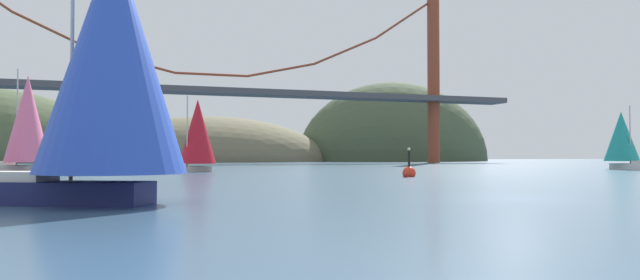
{
  "coord_description": "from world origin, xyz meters",
  "views": [
    {
      "loc": [
        -14.84,
        -19.21,
        1.79
      ],
      "look_at": [
        0.0,
        25.45,
        3.05
      ],
      "focal_mm": 31.38,
      "sensor_mm": 36.0,
      "label": 1
    }
  ],
  "objects_px": {
    "sailboat_blue_spinnaker": "(110,61)",
    "channel_buoy": "(409,172)",
    "sailboat_teal_sail": "(622,139)",
    "sailboat_crimson_sail": "(196,134)",
    "sailboat_pink_spinnaker": "(26,122)"
  },
  "relations": [
    {
      "from": "sailboat_teal_sail",
      "to": "channel_buoy",
      "type": "height_order",
      "value": "sailboat_teal_sail"
    },
    {
      "from": "sailboat_blue_spinnaker",
      "to": "sailboat_teal_sail",
      "type": "bearing_deg",
      "value": 29.26
    },
    {
      "from": "sailboat_pink_spinnaker",
      "to": "sailboat_blue_spinnaker",
      "type": "distance_m",
      "value": 40.53
    },
    {
      "from": "sailboat_pink_spinnaker",
      "to": "sailboat_blue_spinnaker",
      "type": "height_order",
      "value": "sailboat_blue_spinnaker"
    },
    {
      "from": "sailboat_crimson_sail",
      "to": "channel_buoy",
      "type": "height_order",
      "value": "sailboat_crimson_sail"
    },
    {
      "from": "sailboat_crimson_sail",
      "to": "sailboat_pink_spinnaker",
      "type": "distance_m",
      "value": 16.4
    },
    {
      "from": "sailboat_pink_spinnaker",
      "to": "sailboat_teal_sail",
      "type": "distance_m",
      "value": 68.48
    },
    {
      "from": "sailboat_crimson_sail",
      "to": "sailboat_teal_sail",
      "type": "bearing_deg",
      "value": -7.13
    },
    {
      "from": "channel_buoy",
      "to": "sailboat_pink_spinnaker",
      "type": "bearing_deg",
      "value": 148.11
    },
    {
      "from": "sailboat_pink_spinnaker",
      "to": "channel_buoy",
      "type": "xyz_separation_m",
      "value": [
        31.52,
        -19.61,
        -4.61
      ]
    },
    {
      "from": "sailboat_crimson_sail",
      "to": "channel_buoy",
      "type": "distance_m",
      "value": 25.09
    },
    {
      "from": "sailboat_pink_spinnaker",
      "to": "sailboat_crimson_sail",
      "type": "bearing_deg",
      "value": 0.17
    },
    {
      "from": "sailboat_teal_sail",
      "to": "sailboat_blue_spinnaker",
      "type": "height_order",
      "value": "sailboat_blue_spinnaker"
    },
    {
      "from": "sailboat_crimson_sail",
      "to": "sailboat_blue_spinnaker",
      "type": "relative_size",
      "value": 0.78
    },
    {
      "from": "sailboat_blue_spinnaker",
      "to": "channel_buoy",
      "type": "height_order",
      "value": "sailboat_blue_spinnaker"
    }
  ]
}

